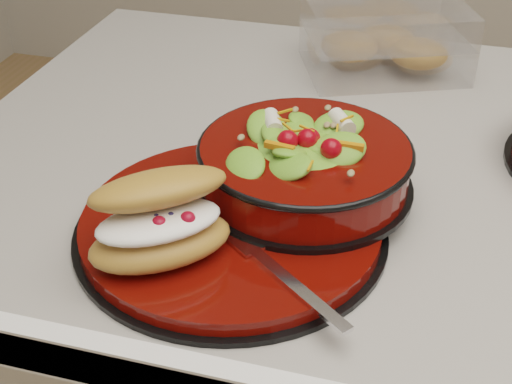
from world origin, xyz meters
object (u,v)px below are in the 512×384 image
(salad_bowl, at_px, (305,158))
(croissant, at_px, (162,220))
(fork, at_px, (280,274))
(dinner_plate, at_px, (231,226))
(pastry_box, at_px, (385,39))

(salad_bowl, bearing_deg, croissant, -125.20)
(croissant, xyz_separation_m, fork, (0.11, -0.00, -0.04))
(croissant, bearing_deg, fork, -38.29)
(croissant, relative_size, fork, 1.08)
(dinner_plate, height_order, pastry_box, pastry_box)
(dinner_plate, distance_m, croissant, 0.09)
(salad_bowl, xyz_separation_m, croissant, (-0.10, -0.14, 0.00))
(dinner_plate, xyz_separation_m, pastry_box, (0.09, 0.43, 0.03))
(pastry_box, bearing_deg, fork, -115.78)
(dinner_plate, bearing_deg, salad_bowl, 51.68)
(dinner_plate, distance_m, fork, 0.10)
(dinner_plate, distance_m, pastry_box, 0.44)
(croissant, bearing_deg, pastry_box, 37.80)
(salad_bowl, relative_size, pastry_box, 0.86)
(croissant, height_order, pastry_box, croissant)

